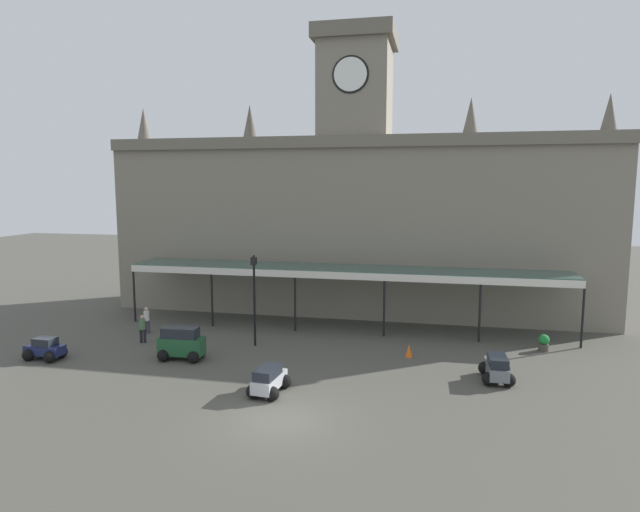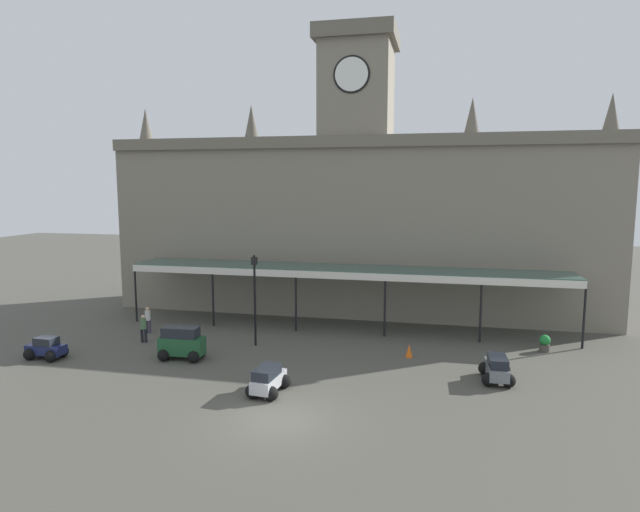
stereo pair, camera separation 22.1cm
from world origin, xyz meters
The scene contains 12 objects.
ground_plane centered at (0.00, 0.00, 0.00)m, with size 140.00×140.00×0.00m, color #4B4941.
station_building centered at (0.00, 19.22, 7.04)m, with size 35.12×5.75×19.96m.
entrance_canopy centered at (0.00, 14.14, 3.86)m, with size 28.45×3.26×4.01m.
car_silver_estate centered at (-1.30, 2.53, 0.56)m, with size 1.67×2.32×1.27m.
car_grey_estate centered at (8.86, 6.39, 0.56)m, with size 1.60×2.28×1.27m.
car_green_van centered at (-7.34, 6.10, 0.81)m, with size 2.45×1.68×1.77m.
car_navy_sedan centered at (-14.53, 4.58, 0.50)m, with size 2.08×1.57×1.19m.
pedestrian_crossing_forecourt centered at (-11.85, 10.40, 0.91)m, with size 0.39×0.34×1.67m.
pedestrian_beside_cars centered at (-11.00, 8.47, 0.91)m, with size 0.38×0.34×1.67m.
victorian_lamppost centered at (-4.32, 9.36, 3.29)m, with size 0.30×0.30×5.34m.
traffic_cone centered at (4.57, 9.13, 0.35)m, with size 0.40×0.40×0.71m, color orange.
planter_by_canopy centered at (11.94, 11.81, 0.49)m, with size 0.60×0.60×0.96m.
Camera 2 is at (6.11, -19.76, 9.36)m, focal length 30.44 mm.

